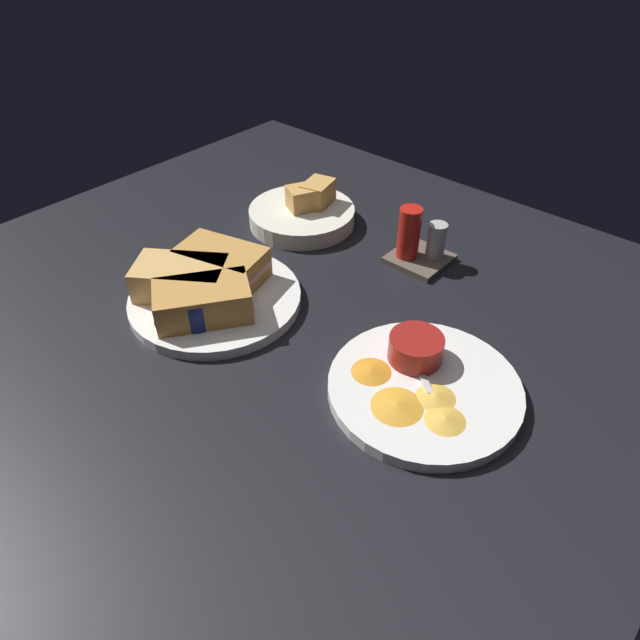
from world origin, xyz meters
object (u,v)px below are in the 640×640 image
object	(u,v)px
spoon_by_dark_ramekin	(225,297)
plate_chips_companion	(424,388)
ramekin_dark_sauce	(195,305)
condiment_caddy	(418,243)
bread_basket_rear	(303,212)
sandwich_half_near	(222,263)
sandwich_half_far	(181,278)
plate_sandwich_main	(216,299)
spoon_by_gravy_ramekin	(413,354)
sandwich_half_extra	(203,301)
ramekin_light_gravy	(416,347)

from	to	relation	value
spoon_by_dark_ramekin	plate_chips_companion	size ratio (longest dim) A/B	0.42
ramekin_dark_sauce	condiment_caddy	world-z (taller)	condiment_caddy
plate_chips_companion	bread_basket_rear	bearing A→B (deg)	151.98
sandwich_half_near	sandwich_half_far	distance (cm)	6.81
sandwich_half_near	sandwich_half_far	xyz separation A→B (cm)	(-1.41, -6.66, 0.00)
sandwich_half_far	ramekin_dark_sauce	distance (cm)	6.86
plate_sandwich_main	sandwich_half_far	size ratio (longest dim) A/B	1.69
spoon_by_dark_ramekin	spoon_by_gravy_ramekin	world-z (taller)	same
sandwich_half_near	ramekin_dark_sauce	world-z (taller)	sandwich_half_near
sandwich_half_far	spoon_by_dark_ramekin	distance (cm)	6.99
sandwich_half_extra	spoon_by_gravy_ramekin	bearing A→B (deg)	24.48
spoon_by_dark_ramekin	ramekin_light_gravy	bearing A→B (deg)	15.40
plate_chips_companion	bread_basket_rear	world-z (taller)	bread_basket_rear
ramekin_light_gravy	spoon_by_gravy_ramekin	distance (cm)	1.54
plate_chips_companion	spoon_by_gravy_ramekin	distance (cm)	5.16
plate_sandwich_main	sandwich_half_extra	size ratio (longest dim) A/B	1.69
ramekin_dark_sauce	bread_basket_rear	bearing A→B (deg)	105.48
plate_sandwich_main	spoon_by_dark_ramekin	xyz separation A→B (cm)	(1.94, 0.38, 1.16)
ramekin_light_gravy	condiment_caddy	distance (cm)	25.24
plate_chips_companion	ramekin_light_gravy	world-z (taller)	ramekin_light_gravy
sandwich_half_extra	ramekin_dark_sauce	distance (cm)	1.23
plate_sandwich_main	sandwich_half_near	bearing A→B (deg)	123.02
sandwich_half_near	bread_basket_rear	xyz separation A→B (cm)	(-3.76, 22.19, -1.92)
plate_sandwich_main	ramekin_light_gravy	size ratio (longest dim) A/B	3.62
ramekin_dark_sauce	sandwich_half_far	bearing A→B (deg)	157.88
sandwich_half_far	plate_chips_companion	xyz separation A→B (cm)	(37.40, 7.69, -3.20)
plate_sandwich_main	condiment_caddy	bearing A→B (deg)	61.22
ramekin_dark_sauce	spoon_by_gravy_ramekin	world-z (taller)	ramekin_dark_sauce
spoon_by_dark_ramekin	bread_basket_rear	xyz separation A→B (cm)	(-8.32, 25.84, 0.11)
bread_basket_rear	condiment_caddy	size ratio (longest dim) A/B	1.99
sandwich_half_far	plate_sandwich_main	bearing A→B (deg)	33.02
sandwich_half_far	plate_chips_companion	bearing A→B (deg)	11.61
ramekin_dark_sauce	bread_basket_rear	xyz separation A→B (cm)	(-8.70, 31.43, -1.71)
spoon_by_dark_ramekin	sandwich_half_far	bearing A→B (deg)	-153.31
sandwich_half_extra	plate_sandwich_main	bearing A→B (deg)	123.02
ramekin_dark_sauce	bread_basket_rear	world-z (taller)	bread_basket_rear
spoon_by_gravy_ramekin	plate_chips_companion	bearing A→B (deg)	-38.13
sandwich_half_extra	spoon_by_dark_ramekin	xyz separation A→B (cm)	(-0.68, 4.42, -2.04)
plate_sandwich_main	spoon_by_dark_ramekin	bearing A→B (deg)	11.13
sandwich_half_near	plate_sandwich_main	bearing A→B (deg)	-56.98
sandwich_half_extra	plate_chips_companion	world-z (taller)	sandwich_half_extra
bread_basket_rear	sandwich_half_far	bearing A→B (deg)	-85.34
spoon_by_gravy_ramekin	condiment_caddy	xyz separation A→B (cm)	(-13.36, 21.07, 1.44)
sandwich_half_far	spoon_by_gravy_ramekin	bearing A→B (deg)	17.88
plate_sandwich_main	bread_basket_rear	size ratio (longest dim) A/B	1.34
sandwich_half_near	sandwich_half_extra	world-z (taller)	same
plate_sandwich_main	condiment_caddy	distance (cm)	33.45
plate_sandwich_main	ramekin_dark_sauce	xyz separation A→B (cm)	(2.32, -5.21, 2.99)
sandwich_half_far	ramekin_dark_sauce	xyz separation A→B (cm)	(6.35, -2.58, -0.21)
sandwich_half_near	ramekin_light_gravy	distance (cm)	32.66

